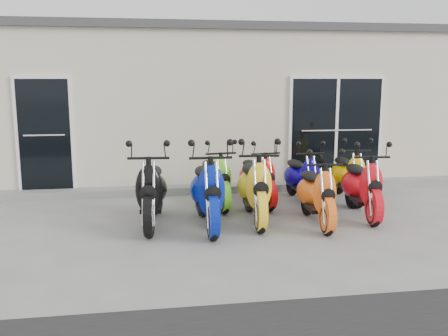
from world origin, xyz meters
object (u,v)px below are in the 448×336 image
at_px(scooter_back_yellow, 349,168).
at_px(scooter_front_orange_b, 317,185).
at_px(scooter_back_blue, 302,170).
at_px(scooter_front_red, 362,178).
at_px(scooter_front_blue, 207,182).
at_px(scooter_front_orange_a, 255,179).
at_px(scooter_front_black, 151,181).
at_px(scooter_back_green, 215,172).
at_px(scooter_back_red, 258,171).

bearing_deg(scooter_back_yellow, scooter_front_orange_b, -124.51).
bearing_deg(scooter_back_blue, scooter_front_red, -61.93).
bearing_deg(scooter_back_yellow, scooter_front_blue, -151.29).
bearing_deg(scooter_front_orange_a, scooter_back_yellow, 32.16).
height_order(scooter_front_orange_a, scooter_back_blue, scooter_front_orange_a).
distance_m(scooter_front_orange_a, scooter_front_orange_b, 0.97).
xyz_separation_m(scooter_front_black, scooter_back_yellow, (3.65, 1.05, -0.08)).
relative_size(scooter_front_black, scooter_back_green, 1.12).
height_order(scooter_back_blue, scooter_back_yellow, scooter_back_yellow).
bearing_deg(scooter_back_green, scooter_front_black, -144.52).
height_order(scooter_back_green, scooter_back_blue, scooter_back_green).
relative_size(scooter_front_black, scooter_back_yellow, 1.13).
height_order(scooter_front_red, scooter_back_blue, scooter_front_red).
bearing_deg(scooter_back_red, scooter_front_black, -159.10).
relative_size(scooter_back_red, scooter_back_yellow, 0.98).
bearing_deg(scooter_back_blue, scooter_front_blue, -149.02).
bearing_deg(scooter_front_orange_a, scooter_back_blue, 48.49).
distance_m(scooter_front_red, scooter_back_yellow, 1.09).
relative_size(scooter_front_orange_b, scooter_back_green, 1.01).
xyz_separation_m(scooter_front_blue, scooter_front_red, (2.60, 0.23, -0.06)).
xyz_separation_m(scooter_front_black, scooter_back_blue, (2.76, 1.08, -0.11)).
bearing_deg(scooter_back_blue, scooter_front_black, -162.29).
height_order(scooter_front_orange_b, scooter_back_green, scooter_front_orange_b).
bearing_deg(scooter_back_red, scooter_front_orange_a, -113.41).
relative_size(scooter_back_green, scooter_back_blue, 1.05).
xyz_separation_m(scooter_front_blue, scooter_back_green, (0.30, 1.29, -0.09)).
bearing_deg(scooter_front_orange_a, scooter_back_red, 78.78).
xyz_separation_m(scooter_front_red, scooter_back_green, (-2.30, 1.06, -0.03)).
bearing_deg(scooter_front_orange_a, scooter_front_red, 4.65).
height_order(scooter_front_black, scooter_front_orange_b, scooter_front_black).
height_order(scooter_front_red, scooter_back_yellow, scooter_front_red).
distance_m(scooter_front_orange_b, scooter_back_yellow, 1.78).
distance_m(scooter_front_blue, scooter_front_red, 2.61).
bearing_deg(scooter_front_red, scooter_back_green, 161.52).
bearing_deg(scooter_back_blue, scooter_back_green, 177.65).
bearing_deg(scooter_front_black, scooter_back_red, 33.58).
bearing_deg(scooter_back_red, scooter_back_green, 173.40).
distance_m(scooter_front_orange_b, scooter_front_red, 0.96).
relative_size(scooter_back_green, scooter_back_red, 1.03).
bearing_deg(scooter_back_green, scooter_front_blue, -110.17).
bearing_deg(scooter_front_orange_a, scooter_back_green, 118.07).
height_order(scooter_front_black, scooter_front_red, scooter_front_black).
bearing_deg(scooter_back_yellow, scooter_front_orange_a, -147.98).
relative_size(scooter_front_orange_a, scooter_back_blue, 1.18).
height_order(scooter_front_orange_b, scooter_front_red, scooter_front_red).
distance_m(scooter_front_orange_a, scooter_back_red, 1.14).
bearing_deg(scooter_front_blue, scooter_back_blue, 35.05).
distance_m(scooter_front_black, scooter_back_green, 1.55).
xyz_separation_m(scooter_front_blue, scooter_back_yellow, (2.81, 1.30, -0.10)).
relative_size(scooter_front_red, scooter_back_blue, 1.10).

